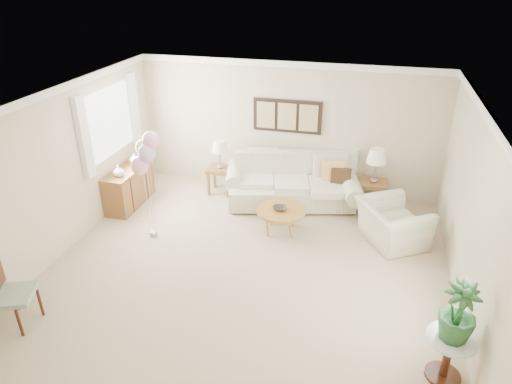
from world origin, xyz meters
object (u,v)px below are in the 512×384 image
coffee_table (281,211)px  balloon_cluster (146,153)px  accent_chair (6,289)px  sofa (292,185)px  armchair (392,223)px

coffee_table → balloon_cluster: size_ratio=0.45×
accent_chair → balloon_cluster: size_ratio=0.53×
sofa → accent_chair: 5.10m
accent_chair → armchair: bearing=34.3°
coffee_table → accent_chair: size_ratio=0.84×
coffee_table → accent_chair: accent_chair is taller
sofa → armchair: size_ratio=2.66×
coffee_table → balloon_cluster: (-2.08, -0.67, 1.13)m
coffee_table → armchair: (1.85, 0.15, -0.05)m
sofa → balloon_cluster: balloon_cluster is taller
armchair → accent_chair: 5.75m
sofa → balloon_cluster: 2.96m
sofa → armchair: (1.86, -0.96, -0.03)m
sofa → accent_chair: size_ratio=2.81×
coffee_table → accent_chair: (-2.90, -3.09, 0.13)m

